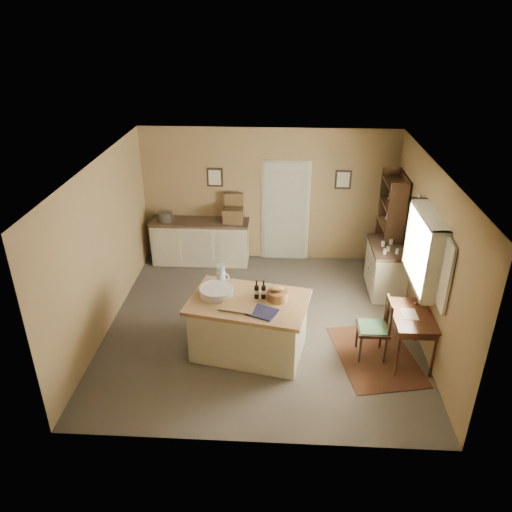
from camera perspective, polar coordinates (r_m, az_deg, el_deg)
The scene contains 16 objects.
ground at distance 8.36m, azimuth 0.68°, elevation -7.80°, with size 5.00×5.00×0.00m, color #62584B.
wall_back at distance 9.97m, azimuth 1.40°, elevation 6.88°, with size 5.00×0.10×2.70m, color olive.
wall_front at distance 5.54m, azimuth -0.46°, elevation -10.94°, with size 5.00×0.10×2.70m, color olive.
wall_left at distance 8.16m, azimuth -17.09°, elevation 0.95°, with size 0.10×5.00×2.70m, color olive.
wall_right at distance 7.98m, azimuth 18.98°, elevation 0.05°, with size 0.10×5.00×2.70m, color olive.
ceiling at distance 7.18m, azimuth 0.80°, elevation 10.25°, with size 5.00×5.00×0.00m, color silver.
door at distance 10.05m, azimuth 3.37°, elevation 5.19°, with size 0.97×0.06×2.11m, color #A7AD92.
framed_prints at distance 9.83m, azimuth 2.59°, elevation 8.84°, with size 2.82×0.02×0.38m.
window at distance 7.70m, azimuth 19.00°, elevation 0.73°, with size 0.25×1.99×1.12m.
work_island at distance 7.50m, azimuth -0.88°, elevation -7.83°, with size 1.88×1.42×1.20m.
sideboard at distance 10.16m, azimuth -6.31°, elevation 1.80°, with size 1.96×0.56×1.18m.
rug at distance 7.89m, azimuth 13.47°, elevation -11.02°, with size 1.10×1.60×0.01m, color #432212.
writing_desk at distance 7.61m, azimuth 17.36°, elevation -6.97°, with size 0.57×0.94×0.82m.
desk_chair at distance 7.61m, azimuth 13.18°, elevation -8.11°, with size 0.45×0.45×0.96m, color black, non-canonical shape.
right_cabinet at distance 9.38m, azimuth 14.61°, elevation -1.35°, with size 0.61×1.09×0.99m.
shelving_unit at distance 9.68m, azimuth 15.31°, elevation 3.15°, with size 0.35×0.92×2.04m.
Camera 1 is at (0.29, -6.88, 4.74)m, focal length 35.00 mm.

